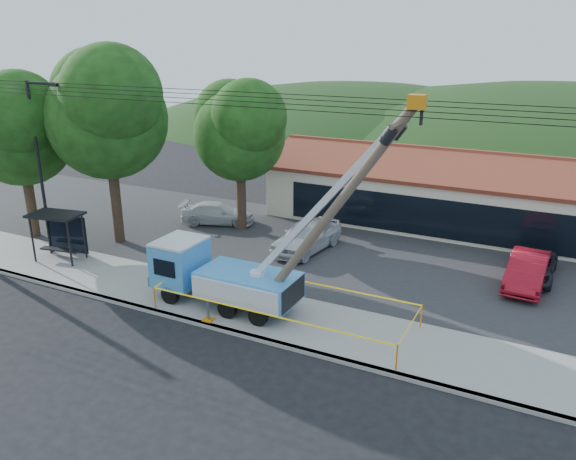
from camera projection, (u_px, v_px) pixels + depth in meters
The scene contains 19 objects.
ground at pixel (222, 366), 19.77m from camera, with size 120.00×120.00×0.00m, color black.
curb at pixel (252, 337), 21.52m from camera, with size 60.00×0.25×0.15m, color gray.
sidewalk at pixel (275, 316), 23.13m from camera, with size 60.00×4.00×0.15m, color gray.
parking_lot at pixel (345, 253), 29.90m from camera, with size 60.00×12.00×0.10m, color #28282B.
strip_mall at pixel (454, 194), 34.35m from camera, with size 22.50×8.53×4.67m.
streetlight at pixel (41, 156), 28.12m from camera, with size 2.13×0.22×9.00m.
tree_west_near at pixel (106, 107), 29.17m from camera, with size 7.56×6.72×10.80m.
tree_west_far at pixel (18, 124), 30.35m from camera, with size 6.84×6.08×9.48m.
tree_lot at pixel (239, 126), 31.71m from camera, with size 6.30×5.60×8.94m.
hill_west at pixel (357, 127), 72.61m from camera, with size 78.40×56.00×28.00m, color #213A15.
hill_center at pixel (571, 142), 62.00m from camera, with size 89.60×64.00×32.00m, color #213A15.
utility_truck at pixel (222, 273), 23.57m from camera, with size 11.19×3.47×9.13m.
leaning_pole at pixel (334, 210), 20.23m from camera, with size 6.45×2.00×9.09m.
bus_shelter at pixel (59, 225), 28.38m from camera, with size 2.81×2.02×2.48m.
caution_tape at pixel (283, 301), 22.66m from camera, with size 10.48×3.42×0.99m.
car_silver at pixel (307, 252), 30.26m from camera, with size 1.97×4.90×1.67m, color silver.
car_red at pixel (525, 287), 25.99m from camera, with size 1.59×4.56×1.50m, color maroon.
car_white at pixel (218, 225), 34.63m from camera, with size 1.81×4.46×1.29m, color silver.
car_dark at pixel (530, 279), 26.84m from camera, with size 1.99×4.31×1.20m, color black.
Camera 1 is at (9.78, -14.27, 10.97)m, focal length 35.00 mm.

